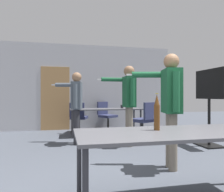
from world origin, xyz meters
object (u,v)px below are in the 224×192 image
(person_far_watching, at_px, (170,99))
(person_near_casual, at_px, (76,100))
(person_center_tall, at_px, (128,97))
(office_chair_side_rolled, at_px, (145,122))
(tv_screen, at_px, (209,99))
(beer_bottle, at_px, (157,113))
(drink_cup, at_px, (122,107))
(office_chair_near_pushed, at_px, (79,119))
(office_chair_far_right, at_px, (106,117))

(person_far_watching, bearing_deg, person_near_casual, 44.99)
(person_center_tall, height_order, office_chair_side_rolled, person_center_tall)
(person_center_tall, xyz_separation_m, person_far_watching, (0.18, -1.59, -0.03))
(tv_screen, distance_m, beer_bottle, 3.04)
(person_far_watching, distance_m, beer_bottle, 1.13)
(office_chair_side_rolled, bearing_deg, person_near_casual, 154.44)
(person_center_tall, relative_size, drink_cup, 18.52)
(tv_screen, distance_m, person_far_watching, 1.95)
(beer_bottle, bearing_deg, office_chair_near_pushed, 96.55)
(person_near_casual, distance_m, drink_cup, 1.69)
(person_near_casual, height_order, office_chair_far_right, person_near_casual)
(office_chair_near_pushed, distance_m, office_chair_side_rolled, 2.13)
(person_far_watching, relative_size, drink_cup, 18.24)
(office_chair_side_rolled, bearing_deg, office_chair_near_pushed, 108.57)
(beer_bottle, relative_size, drink_cup, 4.02)
(person_center_tall, bearing_deg, office_chair_far_right, 0.73)
(office_chair_near_pushed, relative_size, office_chair_side_rolled, 0.96)
(person_far_watching, xyz_separation_m, office_chair_near_pushed, (-1.15, 3.59, -0.64))
(office_chair_near_pushed, height_order, drink_cup, office_chair_near_pushed)
(tv_screen, height_order, beer_bottle, tv_screen)
(office_chair_near_pushed, distance_m, beer_bottle, 4.57)
(person_near_casual, height_order, beer_bottle, person_near_casual)
(person_center_tall, bearing_deg, beer_bottle, 169.74)
(person_far_watching, bearing_deg, drink_cup, 11.55)
(tv_screen, xyz_separation_m, office_chair_near_pushed, (-2.70, 2.40, -0.61))
(office_chair_side_rolled, bearing_deg, beer_bottle, -136.92)
(office_chair_far_right, height_order, office_chair_side_rolled, office_chair_side_rolled)
(office_chair_near_pushed, bearing_deg, office_chair_side_rolled, -25.04)
(person_center_tall, height_order, person_near_casual, person_center_tall)
(tv_screen, bearing_deg, drink_cup, -141.14)
(tv_screen, xyz_separation_m, drink_cup, (-1.49, 1.85, -0.23))
(office_chair_far_right, height_order, office_chair_near_pushed, office_chair_far_right)
(person_near_casual, xyz_separation_m, beer_bottle, (0.67, -2.98, -0.07))
(person_center_tall, height_order, drink_cup, person_center_tall)
(office_chair_side_rolled, height_order, drink_cup, office_chair_side_rolled)
(person_center_tall, distance_m, office_chair_far_right, 2.47)
(person_far_watching, distance_m, drink_cup, 3.05)
(office_chair_far_right, height_order, drink_cup, office_chair_far_right)
(person_center_tall, relative_size, office_chair_side_rolled, 1.87)
(person_near_casual, height_order, drink_cup, person_near_casual)
(tv_screen, relative_size, person_center_tall, 0.96)
(tv_screen, xyz_separation_m, person_center_tall, (-1.73, 0.40, 0.06))
(beer_bottle, bearing_deg, drink_cup, 80.14)
(tv_screen, height_order, office_chair_far_right, tv_screen)
(person_center_tall, bearing_deg, office_chair_side_rolled, -47.05)
(tv_screen, bearing_deg, person_far_watching, -52.39)
(person_far_watching, relative_size, office_chair_far_right, 1.92)
(tv_screen, relative_size, person_near_casual, 1.03)
(office_chair_side_rolled, distance_m, beer_bottle, 3.27)
(office_chair_near_pushed, relative_size, drink_cup, 9.45)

